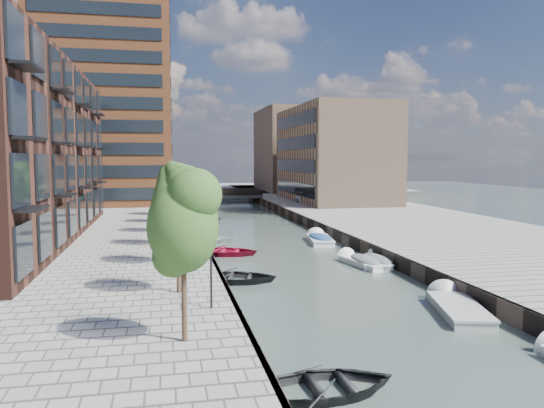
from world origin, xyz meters
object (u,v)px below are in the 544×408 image
object	(u,v)px
sloop_0	(325,394)
sloop_4	(202,222)
bridge	(220,195)
tree_5	(170,180)
tree_3	(172,187)
motorboat_4	(362,262)
tree_4	(171,183)
tree_6	(169,177)
tree_2	(174,194)
sloop_2	(225,255)
sloop_1	(235,282)
motorboat_2	(455,308)
sloop_3	(208,243)
motorboat_1	(377,261)
tree_1	(178,203)
motorboat_3	(319,239)
tree_0	(183,220)
car	(304,198)

from	to	relation	value
sloop_0	sloop_4	xyz separation A→B (m)	(-0.61, 46.18, 0.00)
bridge	tree_5	size ratio (longest dim) A/B	2.18
tree_3	motorboat_4	xyz separation A→B (m)	(12.88, -4.96, -5.11)
tree_4	sloop_0	size ratio (longest dim) A/B	1.25
tree_3	tree_6	world-z (taller)	same
tree_2	motorboat_4	bearing A→B (deg)	9.00
sloop_2	motorboat_4	xyz separation A→B (m)	(8.94, -5.62, 0.20)
sloop_1	sloop_2	size ratio (longest dim) A/B	1.01
sloop_0	motorboat_2	bearing A→B (deg)	-53.96
sloop_1	sloop_3	bearing A→B (deg)	17.39
bridge	tree_6	xyz separation A→B (m)	(-8.50, -26.00, 3.92)
sloop_1	motorboat_1	world-z (taller)	motorboat_1
tree_1	bridge	bearing A→B (deg)	82.07
tree_4	motorboat_2	distance (m)	27.41
motorboat_3	tree_0	bearing A→B (deg)	-116.09
tree_3	sloop_3	size ratio (longest dim) A/B	1.21
tree_3	motorboat_4	distance (m)	14.71
car	motorboat_1	bearing A→B (deg)	-105.10
tree_0	car	bearing A→B (deg)	70.73
tree_0	motorboat_2	xyz separation A→B (m)	(13.30, 4.60, -5.20)
bridge	car	xyz separation A→B (m)	(10.58, -13.42, 0.27)
sloop_1	car	size ratio (longest dim) A/B	1.31
tree_2	sloop_0	size ratio (longest dim) A/B	1.25
tree_3	tree_4	xyz separation A→B (m)	(0.00, 7.00, 0.00)
motorboat_3	motorboat_4	world-z (taller)	motorboat_3
tree_5	motorboat_2	xyz separation A→B (m)	(13.30, -30.40, -5.20)
sloop_2	tree_0	bearing A→B (deg)	-170.00
motorboat_3	car	bearing A→B (deg)	77.67
tree_4	sloop_3	size ratio (longest dim) A/B	1.21
tree_3	motorboat_2	bearing A→B (deg)	-50.96
sloop_0	sloop_2	bearing A→B (deg)	-3.30
tree_3	sloop_2	world-z (taller)	tree_3
motorboat_1	car	xyz separation A→B (m)	(5.04, 38.53, 1.46)
tree_0	tree_1	xyz separation A→B (m)	(0.00, 7.00, 0.00)
tree_4	sloop_4	size ratio (longest dim) A/B	1.19
bridge	tree_4	bearing A→B (deg)	-102.00
tree_2	sloop_3	world-z (taller)	tree_2
tree_3	tree_4	size ratio (longest dim) A/B	1.00
tree_1	tree_4	world-z (taller)	same
tree_3	tree_4	world-z (taller)	same
sloop_4	car	distance (m)	19.24
sloop_3	motorboat_3	size ratio (longest dim) A/B	0.88
tree_4	sloop_3	distance (m)	6.16
sloop_0	sloop_2	size ratio (longest dim) A/B	0.95
sloop_1	sloop_2	distance (m)	8.98
tree_3	tree_4	bearing A→B (deg)	90.00
tree_5	sloop_1	size ratio (longest dim) A/B	1.17
sloop_4	motorboat_2	bearing A→B (deg)	177.23
tree_0	tree_4	distance (m)	28.00
sloop_4	motorboat_4	xyz separation A→B (m)	(9.21, -27.14, 0.20)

